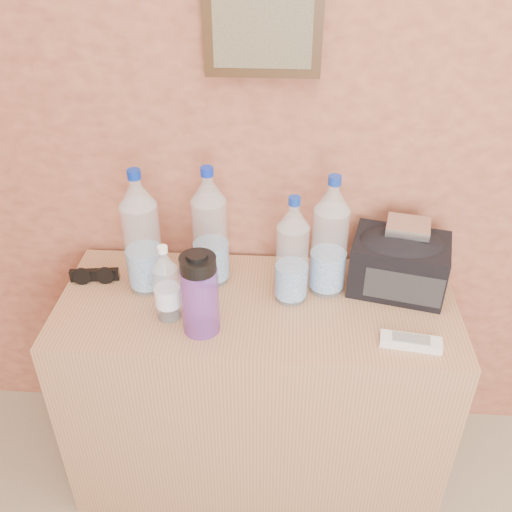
{
  "coord_description": "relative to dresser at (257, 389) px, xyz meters",
  "views": [
    {
      "loc": [
        -0.42,
        0.48,
        1.71
      ],
      "look_at": [
        -0.5,
        1.71,
        0.89
      ],
      "focal_mm": 40.0,
      "sensor_mm": 36.0,
      "label": 1
    }
  ],
  "objects": [
    {
      "name": "pet_large_a",
      "position": [
        -0.32,
        0.05,
        0.52
      ],
      "size": [
        0.1,
        0.1,
        0.38
      ],
      "rotation": [
        0.0,
        0.0,
        -0.42
      ],
      "color": "white",
      "rests_on": "dresser"
    },
    {
      "name": "pet_large_b",
      "position": [
        -0.14,
        0.1,
        0.51
      ],
      "size": [
        0.1,
        0.1,
        0.37
      ],
      "rotation": [
        0.0,
        0.0,
        -0.43
      ],
      "color": "white",
      "rests_on": "dresser"
    },
    {
      "name": "foil_packet",
      "position": [
        0.42,
        0.12,
        0.55
      ],
      "size": [
        0.14,
        0.12,
        0.02
      ],
      "primitive_type": "cube",
      "rotation": [
        0.0,
        0.0,
        -0.21
      ],
      "color": "white",
      "rests_on": "toiletry_bag"
    },
    {
      "name": "sunglasses",
      "position": [
        -0.49,
        0.07,
        0.37
      ],
      "size": [
        0.15,
        0.07,
        0.04
      ],
      "primitive_type": null,
      "rotation": [
        0.0,
        0.0,
        0.13
      ],
      "color": "black",
      "rests_on": "dresser"
    },
    {
      "name": "pet_small",
      "position": [
        -0.23,
        -0.08,
        0.45
      ],
      "size": [
        0.07,
        0.07,
        0.23
      ],
      "rotation": [
        0.0,
        0.0,
        0.39
      ],
      "color": "silver",
      "rests_on": "dresser"
    },
    {
      "name": "nalgene_bottle",
      "position": [
        -0.14,
        -0.12,
        0.47
      ],
      "size": [
        0.1,
        0.1,
        0.24
      ],
      "rotation": [
        0.0,
        0.0,
        -0.2
      ],
      "color": "purple",
      "rests_on": "dresser"
    },
    {
      "name": "dresser",
      "position": [
        0.0,
        0.0,
        0.0
      ],
      "size": [
        1.13,
        0.47,
        0.71
      ],
      "primitive_type": "cube",
      "color": "tan",
      "rests_on": "ground"
    },
    {
      "name": "picture_frame",
      "position": [
        0.0,
        0.23,
        1.05
      ],
      "size": [
        0.3,
        0.03,
        0.25
      ],
      "primitive_type": null,
      "color": "#382311",
      "rests_on": "room_shell"
    },
    {
      "name": "pet_large_c",
      "position": [
        0.2,
        0.08,
        0.51
      ],
      "size": [
        0.1,
        0.1,
        0.36
      ],
      "rotation": [
        0.0,
        0.0,
        0.01
      ],
      "color": "silver",
      "rests_on": "dresser"
    },
    {
      "name": "pet_large_d",
      "position": [
        0.09,
        0.03,
        0.5
      ],
      "size": [
        0.09,
        0.09,
        0.32
      ],
      "rotation": [
        0.0,
        0.0,
        -0.23
      ],
      "color": "silver",
      "rests_on": "dresser"
    },
    {
      "name": "toiletry_bag",
      "position": [
        0.4,
        0.1,
        0.44
      ],
      "size": [
        0.3,
        0.24,
        0.18
      ],
      "primitive_type": null,
      "rotation": [
        0.0,
        0.0,
        -0.23
      ],
      "color": "black",
      "rests_on": "dresser"
    },
    {
      "name": "ac_remote",
      "position": [
        0.41,
        -0.15,
        0.36
      ],
      "size": [
        0.16,
        0.07,
        0.02
      ],
      "primitive_type": "cube",
      "rotation": [
        0.0,
        0.0,
        -0.14
      ],
      "color": "silver",
      "rests_on": "dresser"
    }
  ]
}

